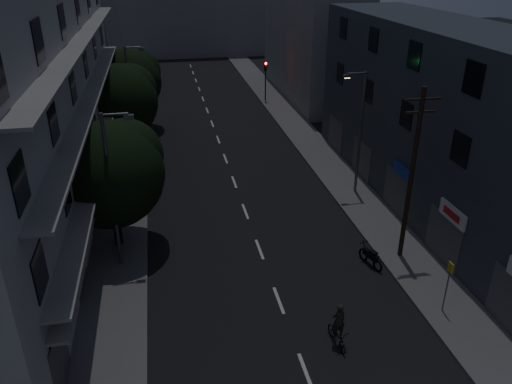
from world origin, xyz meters
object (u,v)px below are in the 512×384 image
object	(u,v)px
bus_stop_sign	(449,278)
motorcycle	(371,257)
utility_pole	(412,173)
cyclist	(338,331)

from	to	relation	value
bus_stop_sign	motorcycle	bearing A→B (deg)	111.39
utility_pole	cyclist	bearing A→B (deg)	-134.51
motorcycle	cyclist	bearing A→B (deg)	-141.02
utility_pole	cyclist	xyz separation A→B (m)	(-5.47, -5.57, -4.18)
motorcycle	cyclist	size ratio (longest dim) A/B	0.89
utility_pole	cyclist	size ratio (longest dim) A/B	4.44
bus_stop_sign	cyclist	bearing A→B (deg)	-169.82
bus_stop_sign	cyclist	size ratio (longest dim) A/B	1.25
motorcycle	cyclist	world-z (taller)	cyclist
bus_stop_sign	cyclist	world-z (taller)	bus_stop_sign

